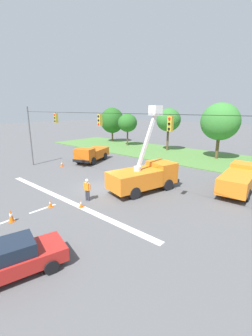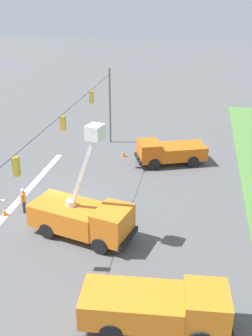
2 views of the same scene
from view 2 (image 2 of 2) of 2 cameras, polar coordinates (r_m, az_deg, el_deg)
name	(u,v)px [view 2 (image 2 of 2)]	position (r m, az deg, el deg)	size (l,w,h in m)	color
ground_plane	(69,207)	(27.58, -8.33, -5.59)	(200.00, 200.00, 0.00)	#565659
signal_gantry	(64,147)	(25.70, -8.92, 3.03)	(26.20, 0.33, 7.20)	slate
utility_truck_bucket_lift	(83,216)	(23.70, -6.21, -6.92)	(3.95, 6.72, 7.22)	orange
utility_truck_support_near	(169,152)	(33.72, 6.28, 2.38)	(4.25, 6.31, 2.08)	orange
utility_truck_support_far	(158,306)	(18.12, 4.66, -19.39)	(2.77, 6.68, 2.11)	orange
road_worker	(23,199)	(27.08, -14.68, -4.37)	(0.64, 0.31, 1.77)	#383842
traffic_cone_mid_right	(5,211)	(27.41, -17.19, -6.04)	(0.36, 0.36, 0.60)	orange
traffic_cone_near_bucket	(123,153)	(35.26, -0.37, 2.20)	(0.36, 0.36, 0.70)	orange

